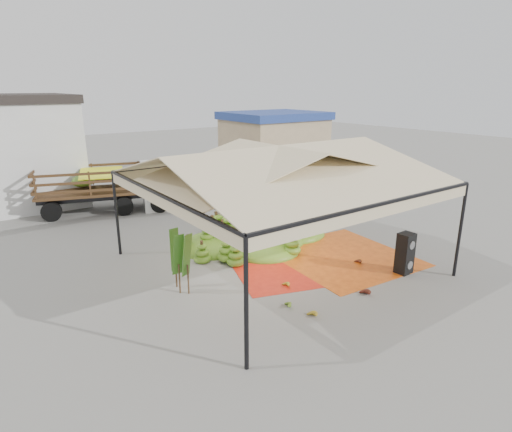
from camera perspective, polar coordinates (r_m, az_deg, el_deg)
ground at (r=14.58m, az=2.82°, el=-6.43°), size 90.00×90.00×0.00m
canopy_tent at (r=13.61m, az=3.02°, el=6.43°), size 8.10×8.10×4.00m
building_tan at (r=30.01m, az=2.41°, el=9.85°), size 6.30×5.30×4.10m
tarp_left at (r=14.64m, az=5.00°, el=-6.35°), size 5.11×4.99×0.01m
tarp_right at (r=15.47m, az=11.51°, el=-5.32°), size 4.57×4.77×0.01m
banana_heap at (r=16.48m, az=0.39°, el=-1.11°), size 7.14×6.26×1.34m
hand_yellow_a at (r=12.99m, az=3.84°, el=-9.06°), size 0.40×0.33×0.18m
hand_yellow_b at (r=11.50m, az=7.39°, el=-12.82°), size 0.46×0.40×0.19m
hand_red_a at (r=12.85m, az=14.23°, el=-9.80°), size 0.51×0.43×0.22m
hand_red_b at (r=14.96m, az=13.30°, el=-5.88°), size 0.44×0.38×0.19m
hand_green at (r=11.91m, az=3.98°, el=-11.62°), size 0.51×0.47×0.18m
hanging_bunches at (r=14.40m, az=7.77°, el=4.12°), size 1.74×0.24×0.20m
speaker_stack at (r=14.46m, az=19.25°, el=-4.72°), size 0.50×0.44×1.35m
banana_leaves at (r=12.93m, az=-10.75°, el=-9.92°), size 0.96×1.36×3.70m
vendor at (r=17.45m, az=-4.86°, el=0.43°), size 0.65×0.46×1.67m
truck_left at (r=21.50m, az=-18.19°, el=4.25°), size 6.81×4.11×2.21m
truck_right at (r=23.73m, az=-0.90°, el=6.38°), size 6.77×2.43×2.32m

